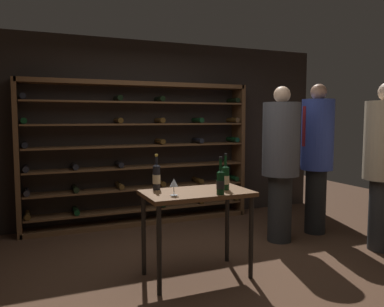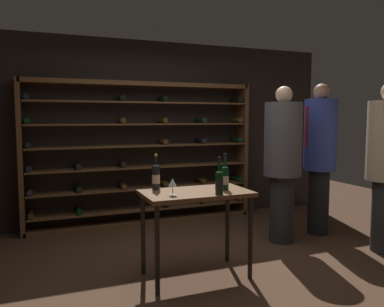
% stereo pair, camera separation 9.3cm
% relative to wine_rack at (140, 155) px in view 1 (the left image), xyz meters
% --- Properties ---
extents(ground_plane, '(10.20, 10.20, 0.00)m').
position_rel_wine_rack_xyz_m(ground_plane, '(0.15, -1.89, -1.00)').
color(ground_plane, '#472D1E').
extents(back_wall, '(5.79, 0.10, 2.64)m').
position_rel_wine_rack_xyz_m(back_wall, '(0.15, 0.21, 0.32)').
color(back_wall, black).
rests_on(back_wall, ground).
extents(wine_rack, '(3.27, 0.32, 2.02)m').
position_rel_wine_rack_xyz_m(wine_rack, '(0.00, 0.00, 0.00)').
color(wine_rack, brown).
rests_on(wine_rack, ground).
extents(tasting_table, '(1.01, 0.58, 0.83)m').
position_rel_wine_rack_xyz_m(tasting_table, '(-0.01, -2.04, -0.27)').
color(tasting_table, brown).
rests_on(tasting_table, ground).
extents(person_bystander_dark_jacket, '(0.42, 0.41, 1.96)m').
position_rel_wine_rack_xyz_m(person_bystander_dark_jacket, '(2.01, -1.35, 0.09)').
color(person_bystander_dark_jacket, black).
rests_on(person_bystander_dark_jacket, ground).
extents(person_guest_khaki, '(0.45, 0.45, 1.90)m').
position_rel_wine_rack_xyz_m(person_guest_khaki, '(1.37, -1.45, 0.05)').
color(person_guest_khaki, '#272727').
rests_on(person_guest_khaki, ground).
extents(wine_bottle_green_slim, '(0.07, 0.07, 0.34)m').
position_rel_wine_rack_xyz_m(wine_bottle_green_slim, '(0.12, -2.27, -0.05)').
color(wine_bottle_green_slim, black).
rests_on(wine_bottle_green_slim, tasting_table).
extents(wine_bottle_amber_reserve, '(0.08, 0.08, 0.35)m').
position_rel_wine_rack_xyz_m(wine_bottle_amber_reserve, '(-0.34, -1.82, -0.04)').
color(wine_bottle_amber_reserve, black).
rests_on(wine_bottle_amber_reserve, tasting_table).
extents(wine_bottle_gold_foil, '(0.07, 0.07, 0.35)m').
position_rel_wine_rack_xyz_m(wine_bottle_gold_foil, '(0.27, -2.09, -0.04)').
color(wine_bottle_gold_foil, black).
rests_on(wine_bottle_gold_foil, tasting_table).
extents(wine_glass_stemmed_left, '(0.07, 0.07, 0.15)m').
position_rel_wine_rack_xyz_m(wine_glass_stemmed_left, '(-0.28, -2.15, -0.06)').
color(wine_glass_stemmed_left, silver).
rests_on(wine_glass_stemmed_left, tasting_table).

